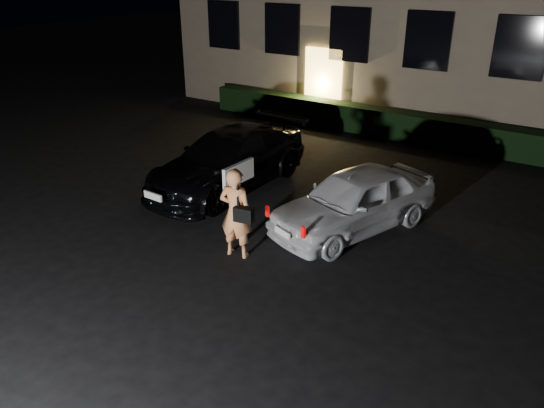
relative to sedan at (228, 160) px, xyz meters
The scene contains 5 objects.
ground 5.04m from the sedan, 59.57° to the right, with size 80.00×80.00×0.00m, color black.
hedge 6.70m from the sedan, 67.84° to the left, with size 15.00×0.70×0.85m, color black.
sedan is the anchor object (origin of this frame).
hatch 3.65m from the sedan, ahead, with size 2.77×4.17×1.32m.
man 3.48m from the sedan, 49.72° to the right, with size 0.79×0.54×1.79m.
Camera 1 is at (5.22, -5.43, 5.20)m, focal length 35.00 mm.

